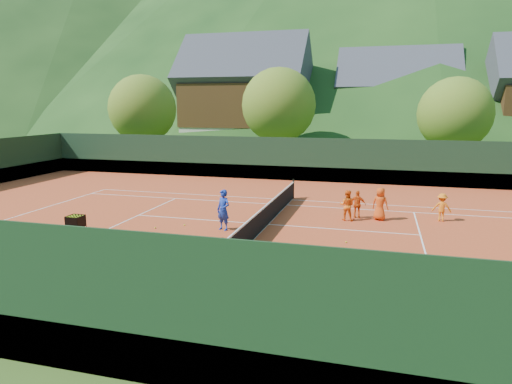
% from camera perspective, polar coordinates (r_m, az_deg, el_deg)
% --- Properties ---
extents(ground, '(400.00, 400.00, 0.00)m').
position_cam_1_polar(ground, '(20.28, 1.49, -4.12)').
color(ground, '#2D4B17').
rests_on(ground, ground).
extents(clay_court, '(40.00, 24.00, 0.02)m').
position_cam_1_polar(clay_court, '(20.28, 1.49, -4.09)').
color(clay_court, '#B7401D').
rests_on(clay_court, ground).
extents(coach, '(0.74, 0.62, 1.73)m').
position_cam_1_polar(coach, '(19.23, -4.10, -2.26)').
color(coach, '#1833A1').
rests_on(coach, clay_court).
extents(student_a, '(0.73, 0.60, 1.41)m').
position_cam_1_polar(student_a, '(21.23, 11.29, -1.64)').
color(student_a, orange).
rests_on(student_a, clay_court).
extents(student_b, '(0.76, 0.32, 1.30)m').
position_cam_1_polar(student_b, '(21.77, 12.57, -1.52)').
color(student_b, '#E75814').
rests_on(student_b, clay_court).
extents(student_c, '(0.86, 0.70, 1.52)m').
position_cam_1_polar(student_c, '(21.61, 15.26, -1.44)').
color(student_c, '#DC4A13').
rests_on(student_c, clay_court).
extents(student_d, '(0.87, 0.55, 1.28)m').
position_cam_1_polar(student_d, '(22.34, 22.20, -1.79)').
color(student_d, orange).
rests_on(student_d, clay_court).
extents(tennis_ball_1, '(0.07, 0.07, 0.07)m').
position_cam_1_polar(tennis_ball_1, '(15.83, 18.13, -8.83)').
color(tennis_ball_1, '#D0E125').
rests_on(tennis_ball_1, clay_court).
extents(tennis_ball_2, '(0.07, 0.07, 0.07)m').
position_cam_1_polar(tennis_ball_2, '(15.33, 21.20, -9.69)').
color(tennis_ball_2, '#D0E125').
rests_on(tennis_ball_2, clay_court).
extents(tennis_ball_3, '(0.07, 0.07, 0.07)m').
position_cam_1_polar(tennis_ball_3, '(16.86, -2.68, -7.07)').
color(tennis_ball_3, '#D0E125').
rests_on(tennis_ball_3, clay_court).
extents(tennis_ball_4, '(0.07, 0.07, 0.07)m').
position_cam_1_polar(tennis_ball_4, '(20.28, -8.94, -4.09)').
color(tennis_ball_4, '#D0E125').
rests_on(tennis_ball_4, clay_court).
extents(tennis_ball_5, '(0.07, 0.07, 0.07)m').
position_cam_1_polar(tennis_ball_5, '(18.85, -11.80, -5.35)').
color(tennis_ball_5, '#D0E125').
rests_on(tennis_ball_5, clay_court).
extents(tennis_ball_6, '(0.07, 0.07, 0.07)m').
position_cam_1_polar(tennis_ball_6, '(14.85, -26.22, -10.76)').
color(tennis_ball_6, '#D0E125').
rests_on(tennis_ball_6, clay_court).
extents(tennis_ball_7, '(0.07, 0.07, 0.07)m').
position_cam_1_polar(tennis_ball_7, '(12.38, 16.26, -14.38)').
color(tennis_ball_7, '#D0E125').
rests_on(tennis_ball_7, clay_court).
extents(tennis_ball_8, '(0.07, 0.07, 0.07)m').
position_cam_1_polar(tennis_ball_8, '(14.45, 9.54, -10.34)').
color(tennis_ball_8, '#D0E125').
rests_on(tennis_ball_8, clay_court).
extents(tennis_ball_9, '(0.07, 0.07, 0.07)m').
position_cam_1_polar(tennis_ball_9, '(15.70, -5.29, -8.48)').
color(tennis_ball_9, '#D0E125').
rests_on(tennis_ball_9, clay_court).
extents(tennis_ball_10, '(0.07, 0.07, 0.07)m').
position_cam_1_polar(tennis_ball_10, '(15.62, 8.85, -8.67)').
color(tennis_ball_10, '#D0E125').
rests_on(tennis_ball_10, clay_court).
extents(tennis_ball_11, '(0.07, 0.07, 0.07)m').
position_cam_1_polar(tennis_ball_11, '(14.82, 20.14, -10.32)').
color(tennis_ball_11, '#D0E125').
rests_on(tennis_ball_11, clay_court).
extents(tennis_ball_12, '(0.07, 0.07, 0.07)m').
position_cam_1_polar(tennis_ball_12, '(20.07, -12.50, -4.38)').
color(tennis_ball_12, '#D0E125').
rests_on(tennis_ball_12, clay_court).
extents(tennis_ball_13, '(0.07, 0.07, 0.07)m').
position_cam_1_polar(tennis_ball_13, '(23.24, -22.43, -2.87)').
color(tennis_ball_13, '#D0E125').
rests_on(tennis_ball_13, clay_court).
extents(tennis_ball_14, '(0.07, 0.07, 0.07)m').
position_cam_1_polar(tennis_ball_14, '(15.17, -19.21, -9.77)').
color(tennis_ball_14, '#D0E125').
rests_on(tennis_ball_14, clay_court).
extents(tennis_ball_15, '(0.07, 0.07, 0.07)m').
position_cam_1_polar(tennis_ball_15, '(19.09, 0.14, -4.90)').
color(tennis_ball_15, '#D0E125').
rests_on(tennis_ball_15, clay_court).
extents(tennis_ball_16, '(0.07, 0.07, 0.07)m').
position_cam_1_polar(tennis_ball_16, '(17.14, -13.73, -7.08)').
color(tennis_ball_16, '#D0E125').
rests_on(tennis_ball_16, clay_court).
extents(tennis_ball_17, '(0.07, 0.07, 0.07)m').
position_cam_1_polar(tennis_ball_17, '(17.95, 11.20, -6.15)').
color(tennis_ball_17, '#D0E125').
rests_on(tennis_ball_17, clay_court).
extents(tennis_ball_18, '(0.07, 0.07, 0.07)m').
position_cam_1_polar(tennis_ball_18, '(13.49, 3.34, -11.77)').
color(tennis_ball_18, '#D0E125').
rests_on(tennis_ball_18, clay_court).
extents(court_lines, '(23.83, 11.03, 0.00)m').
position_cam_1_polar(court_lines, '(20.28, 1.49, -4.05)').
color(court_lines, white).
rests_on(court_lines, clay_court).
extents(tennis_net, '(0.10, 12.07, 1.10)m').
position_cam_1_polar(tennis_net, '(20.15, 1.50, -2.69)').
color(tennis_net, black).
rests_on(tennis_net, clay_court).
extents(perimeter_fence, '(40.40, 24.24, 3.00)m').
position_cam_1_polar(perimeter_fence, '(19.99, 1.51, -0.60)').
color(perimeter_fence, black).
rests_on(perimeter_fence, clay_court).
extents(ball_hopper, '(0.57, 0.57, 1.00)m').
position_cam_1_polar(ball_hopper, '(19.04, -21.63, -3.51)').
color(ball_hopper, black).
rests_on(ball_hopper, clay_court).
extents(chalet_left, '(13.80, 9.93, 12.92)m').
position_cam_1_polar(chalet_left, '(51.18, -1.33, 11.33)').
color(chalet_left, beige).
rests_on(chalet_left, ground).
extents(chalet_mid, '(12.65, 8.82, 11.45)m').
position_cam_1_polar(chalet_mid, '(53.04, 17.06, 10.13)').
color(chalet_mid, beige).
rests_on(chalet_mid, ground).
extents(tree_a, '(6.00, 6.00, 7.88)m').
position_cam_1_polar(tree_a, '(42.41, -14.04, 10.05)').
color(tree_a, '#3C2818').
rests_on(tree_a, ground).
extents(tree_b, '(6.40, 6.40, 8.40)m').
position_cam_1_polar(tree_b, '(39.98, 2.88, 10.79)').
color(tree_b, '#3F2A19').
rests_on(tree_b, ground).
extents(tree_c, '(5.60, 5.60, 7.35)m').
position_cam_1_polar(tree_c, '(38.40, 23.63, 8.94)').
color(tree_c, '#432B1A').
rests_on(tree_c, ground).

